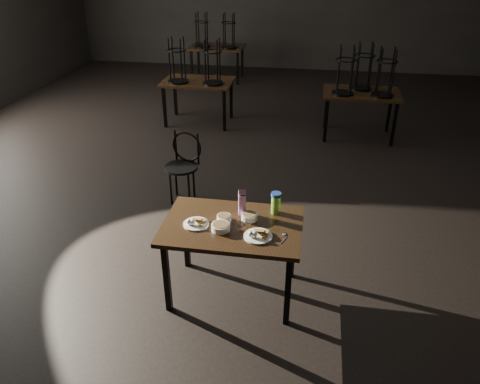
% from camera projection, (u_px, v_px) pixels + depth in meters
% --- Properties ---
extents(main_table, '(1.20, 0.80, 0.75)m').
position_uv_depth(main_table, '(233.00, 232.00, 4.06)').
color(main_table, black).
rests_on(main_table, ground).
extents(plate_left, '(0.22, 0.22, 0.07)m').
position_uv_depth(plate_left, '(196.00, 223.00, 4.01)').
color(plate_left, white).
rests_on(plate_left, main_table).
extents(plate_right, '(0.24, 0.24, 0.08)m').
position_uv_depth(plate_right, '(258.00, 235.00, 3.84)').
color(plate_right, white).
rests_on(plate_right, main_table).
extents(bowl_near, '(0.13, 0.13, 0.05)m').
position_uv_depth(bowl_near, '(224.00, 218.00, 4.06)').
color(bowl_near, white).
rests_on(bowl_near, main_table).
extents(bowl_far, '(0.14, 0.14, 0.06)m').
position_uv_depth(bowl_far, '(249.00, 217.00, 4.08)').
color(bowl_far, white).
rests_on(bowl_far, main_table).
extents(bowl_big, '(0.16, 0.16, 0.05)m').
position_uv_depth(bowl_big, '(221.00, 227.00, 3.93)').
color(bowl_big, white).
rests_on(bowl_big, main_table).
extents(juice_carton, '(0.08, 0.08, 0.25)m').
position_uv_depth(juice_carton, '(242.00, 203.00, 4.11)').
color(juice_carton, '#911A72').
rests_on(juice_carton, main_table).
extents(water_bottle, '(0.12, 0.12, 0.20)m').
position_uv_depth(water_bottle, '(276.00, 203.00, 4.14)').
color(water_bottle, '#81C439').
rests_on(water_bottle, main_table).
extents(spoon, '(0.05, 0.17, 0.01)m').
position_uv_depth(spoon, '(284.00, 235.00, 3.88)').
color(spoon, silver).
rests_on(spoon, main_table).
extents(bentwood_chair, '(0.43, 0.43, 0.86)m').
position_uv_depth(bentwood_chair, '(184.00, 161.00, 5.71)').
color(bentwood_chair, black).
rests_on(bentwood_chair, ground).
extents(bg_table_left, '(1.20, 0.80, 1.48)m').
position_uv_depth(bg_table_left, '(197.00, 81.00, 7.94)').
color(bg_table_left, black).
rests_on(bg_table_left, ground).
extents(bg_table_right, '(1.20, 0.80, 1.48)m').
position_uv_depth(bg_table_right, '(362.00, 91.00, 7.37)').
color(bg_table_right, black).
rests_on(bg_table_right, ground).
extents(bg_table_far, '(1.20, 0.80, 1.48)m').
position_uv_depth(bg_table_far, '(217.00, 46.00, 10.41)').
color(bg_table_far, black).
rests_on(bg_table_far, ground).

